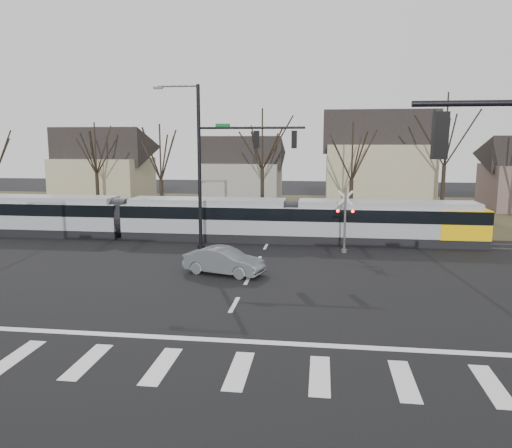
# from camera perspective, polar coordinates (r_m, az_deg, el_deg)

# --- Properties ---
(ground) EXTENTS (140.00, 140.00, 0.00)m
(ground) POSITION_cam_1_polar(r_m,az_deg,el_deg) (19.38, -3.54, -11.07)
(ground) COLOR black
(grass_verge) EXTENTS (140.00, 28.00, 0.01)m
(grass_verge) POSITION_cam_1_polar(r_m,az_deg,el_deg) (50.39, 3.42, 1.64)
(grass_verge) COLOR #38331E
(grass_verge) RESTS_ON ground
(crosswalk) EXTENTS (27.00, 2.60, 0.01)m
(crosswalk) POSITION_cam_1_polar(r_m,az_deg,el_deg) (15.77, -6.43, -16.05)
(crosswalk) COLOR silver
(crosswalk) RESTS_ON ground
(stop_line) EXTENTS (28.00, 0.35, 0.01)m
(stop_line) POSITION_cam_1_polar(r_m,az_deg,el_deg) (17.73, -4.68, -13.05)
(stop_line) COLOR silver
(stop_line) RESTS_ON ground
(lane_dashes) EXTENTS (0.18, 30.00, 0.01)m
(lane_dashes) POSITION_cam_1_polar(r_m,az_deg,el_deg) (34.66, 1.51, -1.88)
(lane_dashes) COLOR silver
(lane_dashes) RESTS_ON ground
(rail_pair) EXTENTS (90.00, 1.52, 0.06)m
(rail_pair) POSITION_cam_1_polar(r_m,az_deg,el_deg) (34.46, 1.48, -1.90)
(rail_pair) COLOR #59595E
(rail_pair) RESTS_ON ground
(tram) EXTENTS (37.65, 2.80, 2.85)m
(tram) POSITION_cam_1_polar(r_m,az_deg,el_deg) (35.14, -5.80, 0.80)
(tram) COLOR gray
(tram) RESTS_ON ground
(sedan) EXTENTS (3.71, 4.97, 1.38)m
(sedan) POSITION_cam_1_polar(r_m,az_deg,el_deg) (25.86, -3.68, -4.23)
(sedan) COLOR #595E62
(sedan) RESTS_ON ground
(signal_pole_far) EXTENTS (9.28, 0.44, 10.20)m
(signal_pole_far) POSITION_cam_1_polar(r_m,az_deg,el_deg) (30.91, -3.61, 7.38)
(signal_pole_far) COLOR black
(signal_pole_far) RESTS_ON ground
(rail_crossing_signal) EXTENTS (1.08, 0.36, 4.00)m
(rail_crossing_signal) POSITION_cam_1_polar(r_m,az_deg,el_deg) (31.03, 10.12, 0.18)
(rail_crossing_signal) COLOR #59595B
(rail_crossing_signal) RESTS_ON ground
(tree_row) EXTENTS (59.20, 7.20, 10.00)m
(tree_row) POSITION_cam_1_polar(r_m,az_deg,el_deg) (43.87, 5.54, 7.02)
(tree_row) COLOR black
(tree_row) RESTS_ON ground
(house_a) EXTENTS (9.72, 8.64, 8.60)m
(house_a) POSITION_cam_1_polar(r_m,az_deg,el_deg) (56.95, -17.03, 6.65)
(house_a) COLOR tan
(house_a) RESTS_ON ground
(house_b) EXTENTS (8.64, 7.56, 7.65)m
(house_b) POSITION_cam_1_polar(r_m,az_deg,el_deg) (54.55, -1.51, 6.43)
(house_b) COLOR gray
(house_b) RESTS_ON ground
(house_c) EXTENTS (10.80, 8.64, 10.10)m
(house_c) POSITION_cam_1_polar(r_m,az_deg,el_deg) (51.13, 13.76, 7.39)
(house_c) COLOR tan
(house_c) RESTS_ON ground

